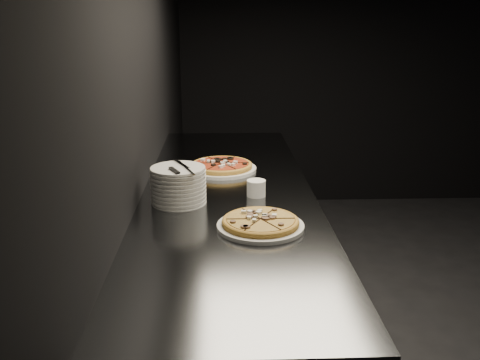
{
  "coord_description": "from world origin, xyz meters",
  "views": [
    {
      "loc": [
        -2.16,
        -2.24,
        1.65
      ],
      "look_at": [
        -2.08,
        -0.1,
        1.0
      ],
      "focal_mm": 40.0,
      "sensor_mm": 36.0,
      "label": 1
    }
  ],
  "objects_px": {
    "ramekin": "(256,188)",
    "plate_stack": "(178,185)",
    "cutlery": "(180,168)",
    "pizza_tomato": "(222,166)",
    "pizza_mushroom": "(260,223)",
    "counter": "(228,284)"
  },
  "relations": [
    {
      "from": "counter",
      "to": "plate_stack",
      "type": "height_order",
      "value": "plate_stack"
    },
    {
      "from": "counter",
      "to": "ramekin",
      "type": "bearing_deg",
      "value": -34.69
    },
    {
      "from": "counter",
      "to": "plate_stack",
      "type": "bearing_deg",
      "value": -143.04
    },
    {
      "from": "counter",
      "to": "pizza_tomato",
      "type": "bearing_deg",
      "value": 94.61
    },
    {
      "from": "plate_stack",
      "to": "pizza_mushroom",
      "type": "bearing_deg",
      "value": -42.92
    },
    {
      "from": "ramekin",
      "to": "pizza_tomato",
      "type": "bearing_deg",
      "value": 109.91
    },
    {
      "from": "pizza_mushroom",
      "to": "ramekin",
      "type": "height_order",
      "value": "ramekin"
    },
    {
      "from": "plate_stack",
      "to": "cutlery",
      "type": "bearing_deg",
      "value": -62.38
    },
    {
      "from": "pizza_tomato",
      "to": "cutlery",
      "type": "relative_size",
      "value": 1.46
    },
    {
      "from": "cutlery",
      "to": "counter",
      "type": "bearing_deg",
      "value": 15.83
    },
    {
      "from": "ramekin",
      "to": "plate_stack",
      "type": "bearing_deg",
      "value": -167.7
    },
    {
      "from": "counter",
      "to": "ramekin",
      "type": "height_order",
      "value": "ramekin"
    },
    {
      "from": "pizza_mushroom",
      "to": "pizza_tomato",
      "type": "bearing_deg",
      "value": 100.13
    },
    {
      "from": "ramekin",
      "to": "cutlery",
      "type": "bearing_deg",
      "value": -164.44
    },
    {
      "from": "counter",
      "to": "ramekin",
      "type": "xyz_separation_m",
      "value": [
        0.12,
        -0.08,
        0.5
      ]
    },
    {
      "from": "counter",
      "to": "plate_stack",
      "type": "distance_m",
      "value": 0.59
    },
    {
      "from": "pizza_tomato",
      "to": "pizza_mushroom",
      "type": "bearing_deg",
      "value": -79.87
    },
    {
      "from": "pizza_tomato",
      "to": "cutlery",
      "type": "xyz_separation_m",
      "value": [
        -0.17,
        -0.49,
        0.13
      ]
    },
    {
      "from": "plate_stack",
      "to": "ramekin",
      "type": "xyz_separation_m",
      "value": [
        0.32,
        0.07,
        -0.04
      ]
    },
    {
      "from": "counter",
      "to": "pizza_tomato",
      "type": "relative_size",
      "value": 7.08
    },
    {
      "from": "pizza_tomato",
      "to": "ramekin",
      "type": "distance_m",
      "value": 0.43
    },
    {
      "from": "pizza_mushroom",
      "to": "ramekin",
      "type": "xyz_separation_m",
      "value": [
        0.01,
        0.36,
        0.02
      ]
    }
  ]
}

